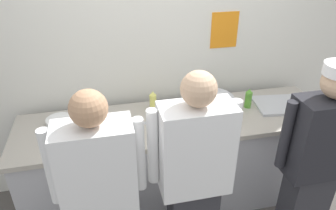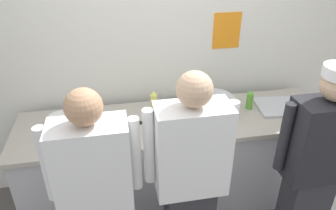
{
  "view_description": "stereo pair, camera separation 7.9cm",
  "coord_description": "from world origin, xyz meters",
  "px_view_note": "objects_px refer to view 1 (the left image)",
  "views": [
    {
      "loc": [
        -0.58,
        -1.83,
        2.31
      ],
      "look_at": [
        -0.08,
        0.4,
        1.03
      ],
      "focal_mm": 33.82,
      "sensor_mm": 36.0,
      "label": 1
    },
    {
      "loc": [
        -0.51,
        -1.85,
        2.31
      ],
      "look_at": [
        -0.08,
        0.4,
        1.03
      ],
      "focal_mm": 33.82,
      "sensor_mm": 36.0,
      "label": 2
    }
  ],
  "objects_px": {
    "chef_center": "(194,178)",
    "chefs_knife": "(146,123)",
    "squeeze_bottle_primary": "(248,98)",
    "ramekin_red_sauce": "(90,141)",
    "plate_stack_front": "(118,131)",
    "sheet_tray": "(279,105)",
    "ramekin_yellow_sauce": "(166,131)",
    "squeeze_bottle_secondary": "(153,101)",
    "mixing_bowl_steel": "(212,104)",
    "plate_stack_rear": "(60,121)",
    "chef_near_left": "(101,198)",
    "chef_far_right": "(315,162)"
  },
  "relations": [
    {
      "from": "chef_center",
      "to": "chefs_knife",
      "type": "bearing_deg",
      "value": 106.79
    },
    {
      "from": "squeeze_bottle_primary",
      "to": "ramekin_red_sauce",
      "type": "bearing_deg",
      "value": -169.42
    },
    {
      "from": "plate_stack_front",
      "to": "sheet_tray",
      "type": "distance_m",
      "value": 1.48
    },
    {
      "from": "ramekin_red_sauce",
      "to": "ramekin_yellow_sauce",
      "type": "relative_size",
      "value": 0.86
    },
    {
      "from": "chef_center",
      "to": "sheet_tray",
      "type": "distance_m",
      "value": 1.25
    },
    {
      "from": "squeeze_bottle_secondary",
      "to": "plate_stack_front",
      "type": "bearing_deg",
      "value": -135.97
    },
    {
      "from": "mixing_bowl_steel",
      "to": "squeeze_bottle_secondary",
      "type": "relative_size",
      "value": 2.07
    },
    {
      "from": "plate_stack_rear",
      "to": "ramekin_yellow_sauce",
      "type": "xyz_separation_m",
      "value": [
        0.83,
        -0.34,
        -0.0
      ]
    },
    {
      "from": "squeeze_bottle_secondary",
      "to": "ramekin_yellow_sauce",
      "type": "bearing_deg",
      "value": -85.22
    },
    {
      "from": "chef_center",
      "to": "ramekin_red_sauce",
      "type": "bearing_deg",
      "value": 143.07
    },
    {
      "from": "sheet_tray",
      "to": "chefs_knife",
      "type": "bearing_deg",
      "value": -178.75
    },
    {
      "from": "chef_near_left",
      "to": "chef_far_right",
      "type": "xyz_separation_m",
      "value": [
        1.51,
        0.0,
        0.01
      ]
    },
    {
      "from": "chefs_knife",
      "to": "ramekin_yellow_sauce",
      "type": "bearing_deg",
      "value": -54.23
    },
    {
      "from": "chef_center",
      "to": "plate_stack_rear",
      "type": "bearing_deg",
      "value": 137.1
    },
    {
      "from": "plate_stack_front",
      "to": "sheet_tray",
      "type": "relative_size",
      "value": 0.48
    },
    {
      "from": "squeeze_bottle_primary",
      "to": "squeeze_bottle_secondary",
      "type": "xyz_separation_m",
      "value": [
        -0.84,
        0.14,
        0.0
      ]
    },
    {
      "from": "plate_stack_front",
      "to": "sheet_tray",
      "type": "xyz_separation_m",
      "value": [
        1.47,
        0.14,
        -0.02
      ]
    },
    {
      "from": "mixing_bowl_steel",
      "to": "sheet_tray",
      "type": "height_order",
      "value": "mixing_bowl_steel"
    },
    {
      "from": "chef_near_left",
      "to": "plate_stack_rear",
      "type": "bearing_deg",
      "value": 108.84
    },
    {
      "from": "ramekin_yellow_sauce",
      "to": "chefs_knife",
      "type": "bearing_deg",
      "value": 125.77
    },
    {
      "from": "chefs_knife",
      "to": "plate_stack_front",
      "type": "bearing_deg",
      "value": -154.04
    },
    {
      "from": "mixing_bowl_steel",
      "to": "chef_near_left",
      "type": "bearing_deg",
      "value": -141.72
    },
    {
      "from": "plate_stack_rear",
      "to": "squeeze_bottle_secondary",
      "type": "distance_m",
      "value": 0.8
    },
    {
      "from": "plate_stack_front",
      "to": "plate_stack_rear",
      "type": "relative_size",
      "value": 0.92
    },
    {
      "from": "chef_near_left",
      "to": "chef_center",
      "type": "distance_m",
      "value": 0.61
    },
    {
      "from": "chef_far_right",
      "to": "plate_stack_rear",
      "type": "xyz_separation_m",
      "value": [
        -1.8,
        0.86,
        0.06
      ]
    },
    {
      "from": "chef_near_left",
      "to": "squeeze_bottle_secondary",
      "type": "relative_size",
      "value": 8.62
    },
    {
      "from": "plate_stack_front",
      "to": "squeeze_bottle_primary",
      "type": "bearing_deg",
      "value": 9.1
    },
    {
      "from": "chef_near_left",
      "to": "chefs_knife",
      "type": "xyz_separation_m",
      "value": [
        0.4,
        0.71,
        0.06
      ]
    },
    {
      "from": "chef_center",
      "to": "plate_stack_rear",
      "type": "xyz_separation_m",
      "value": [
        -0.91,
        0.84,
        0.06
      ]
    },
    {
      "from": "chef_near_left",
      "to": "ramekin_yellow_sauce",
      "type": "distance_m",
      "value": 0.76
    },
    {
      "from": "plate_stack_front",
      "to": "squeeze_bottle_primary",
      "type": "relative_size",
      "value": 1.1
    },
    {
      "from": "plate_stack_front",
      "to": "squeeze_bottle_secondary",
      "type": "relative_size",
      "value": 1.09
    },
    {
      "from": "mixing_bowl_steel",
      "to": "squeeze_bottle_secondary",
      "type": "distance_m",
      "value": 0.52
    },
    {
      "from": "plate_stack_rear",
      "to": "ramekin_yellow_sauce",
      "type": "height_order",
      "value": "plate_stack_rear"
    },
    {
      "from": "chef_near_left",
      "to": "chef_far_right",
      "type": "bearing_deg",
      "value": 0.13
    },
    {
      "from": "ramekin_red_sauce",
      "to": "chefs_knife",
      "type": "distance_m",
      "value": 0.49
    },
    {
      "from": "plate_stack_front",
      "to": "chefs_knife",
      "type": "distance_m",
      "value": 0.27
    },
    {
      "from": "chef_near_left",
      "to": "ramekin_yellow_sauce",
      "type": "bearing_deg",
      "value": 44.78
    },
    {
      "from": "chef_near_left",
      "to": "mixing_bowl_steel",
      "type": "xyz_separation_m",
      "value": [
        1.0,
        0.79,
        0.12
      ]
    },
    {
      "from": "chef_center",
      "to": "squeeze_bottle_primary",
      "type": "bearing_deg",
      "value": 45.98
    },
    {
      "from": "plate_stack_rear",
      "to": "chefs_knife",
      "type": "distance_m",
      "value": 0.72
    },
    {
      "from": "squeeze_bottle_secondary",
      "to": "chefs_knife",
      "type": "distance_m",
      "value": 0.25
    },
    {
      "from": "squeeze_bottle_secondary",
      "to": "mixing_bowl_steel",
      "type": "bearing_deg",
      "value": -14.38
    },
    {
      "from": "sheet_tray",
      "to": "chefs_knife",
      "type": "height_order",
      "value": "sheet_tray"
    },
    {
      "from": "chef_near_left",
      "to": "chefs_knife",
      "type": "height_order",
      "value": "chef_near_left"
    },
    {
      "from": "plate_stack_rear",
      "to": "chefs_knife",
      "type": "relative_size",
      "value": 0.79
    },
    {
      "from": "chef_far_right",
      "to": "plate_stack_rear",
      "type": "height_order",
      "value": "chef_far_right"
    },
    {
      "from": "chef_far_right",
      "to": "squeeze_bottle_secondary",
      "type": "relative_size",
      "value": 8.68
    },
    {
      "from": "chef_center",
      "to": "chef_far_right",
      "type": "bearing_deg",
      "value": -1.3
    }
  ]
}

